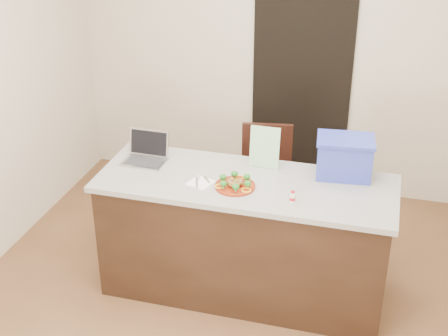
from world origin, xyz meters
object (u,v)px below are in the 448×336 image
(plate, at_px, (235,186))
(yogurt_bottle, at_px, (292,198))
(island, at_px, (245,237))
(blue_box, at_px, (344,157))
(laptop, at_px, (147,153))
(chair, at_px, (264,174))
(napkin, at_px, (201,183))

(plate, bearing_deg, yogurt_bottle, -12.96)
(island, bearing_deg, blue_box, 22.59)
(island, distance_m, laptop, 0.94)
(yogurt_bottle, relative_size, chair, 0.08)
(island, distance_m, chair, 0.86)
(island, bearing_deg, yogurt_bottle, -29.18)
(napkin, height_order, laptop, laptop)
(blue_box, bearing_deg, chair, 132.83)
(yogurt_bottle, relative_size, blue_box, 0.19)
(laptop, bearing_deg, yogurt_bottle, -15.15)
(yogurt_bottle, distance_m, chair, 1.20)
(plate, height_order, laptop, laptop)
(laptop, relative_size, chair, 0.33)
(island, relative_size, laptop, 6.69)
(chair, bearing_deg, island, -96.24)
(plate, height_order, blue_box, blue_box)
(plate, relative_size, chair, 0.29)
(blue_box, bearing_deg, island, -163.53)
(island, relative_size, blue_box, 4.94)
(plate, xyz_separation_m, yogurt_bottle, (0.41, -0.09, 0.02))
(yogurt_bottle, bearing_deg, napkin, 172.49)
(plate, height_order, yogurt_bottle, yogurt_bottle)
(plate, xyz_separation_m, chair, (0.00, 0.96, -0.39))
(yogurt_bottle, height_order, chair, yogurt_bottle)
(island, height_order, napkin, napkin)
(plate, distance_m, yogurt_bottle, 0.42)
(plate, distance_m, napkin, 0.24)
(yogurt_bottle, xyz_separation_m, blue_box, (0.28, 0.46, 0.11))
(island, xyz_separation_m, laptop, (-0.78, 0.13, 0.52))
(island, relative_size, napkin, 13.28)
(napkin, distance_m, chair, 1.07)
(blue_box, height_order, chair, blue_box)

